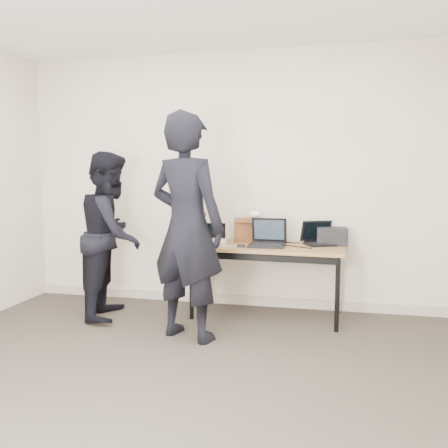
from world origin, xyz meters
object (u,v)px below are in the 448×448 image
(desk, at_px, (266,251))
(laptop_right, at_px, (320,239))
(equipment_box, at_px, (332,236))
(laptop_center, at_px, (268,240))
(person_typist, at_px, (187,227))
(laptop_beige, at_px, (213,240))
(person_observer, at_px, (111,235))
(leather_satchel, at_px, (252,229))

(desk, bearing_deg, laptop_right, 22.29)
(desk, distance_m, equipment_box, 0.67)
(laptop_center, xyz_separation_m, person_typist, (-0.61, -0.68, 0.18))
(laptop_beige, bearing_deg, person_observer, -175.51)
(equipment_box, distance_m, person_observer, 2.19)
(person_typist, relative_size, person_observer, 1.18)
(laptop_right, bearing_deg, person_typist, -166.65)
(leather_satchel, bearing_deg, laptop_center, -61.66)
(laptop_beige, height_order, leather_satchel, leather_satchel)
(leather_satchel, distance_m, person_observer, 1.42)
(laptop_right, bearing_deg, leather_satchel, 150.78)
(laptop_right, distance_m, leather_satchel, 0.70)
(laptop_beige, distance_m, laptop_center, 0.54)
(person_typist, bearing_deg, laptop_beige, -77.60)
(laptop_beige, xyz_separation_m, equipment_box, (1.16, 0.24, 0.04))
(laptop_center, height_order, person_typist, person_typist)
(leather_satchel, bearing_deg, person_observer, -169.21)
(laptop_center, relative_size, laptop_right, 0.85)
(laptop_beige, height_order, laptop_center, laptop_center)
(laptop_beige, xyz_separation_m, laptop_center, (0.54, 0.02, 0.02))
(equipment_box, distance_m, person_typist, 1.52)
(laptop_right, relative_size, person_observer, 0.25)
(laptop_center, bearing_deg, laptop_right, 23.58)
(person_typist, bearing_deg, laptop_center, -113.74)
(leather_satchel, height_order, person_observer, person_observer)
(laptop_beige, height_order, person_observer, person_observer)
(desk, height_order, leather_satchel, leather_satchel)
(laptop_center, height_order, person_observer, person_observer)
(leather_satchel, xyz_separation_m, equipment_box, (0.81, -0.04, -0.04))
(laptop_beige, bearing_deg, person_typist, -103.92)
(laptop_beige, height_order, equipment_box, laptop_beige)
(person_observer, bearing_deg, laptop_beige, -88.99)
(laptop_beige, xyz_separation_m, person_typist, (-0.07, -0.66, 0.20))
(laptop_beige, xyz_separation_m, leather_satchel, (0.35, 0.27, 0.08))
(laptop_right, xyz_separation_m, person_typist, (-1.11, -0.88, 0.19))
(desk, distance_m, leather_satchel, 0.34)
(desk, bearing_deg, laptop_center, -51.92)
(leather_satchel, bearing_deg, equipment_box, -11.96)
(laptop_center, height_order, laptop_right, laptop_center)
(laptop_beige, height_order, person_typist, person_typist)
(desk, height_order, laptop_center, laptop_center)
(laptop_beige, relative_size, equipment_box, 1.06)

